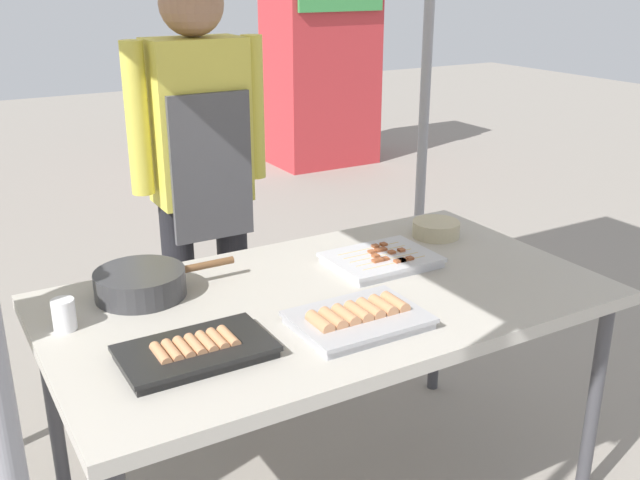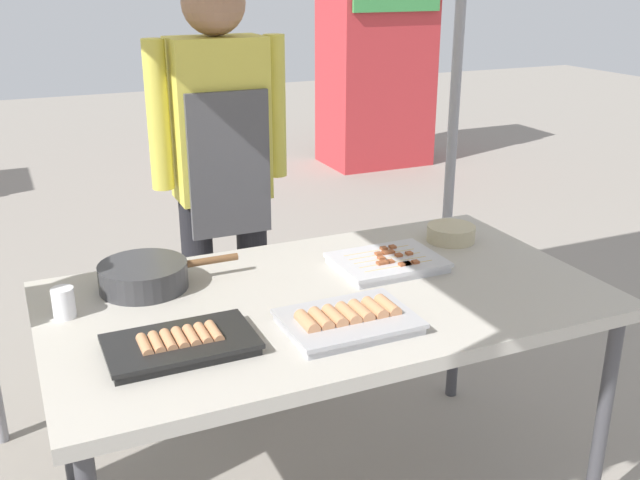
{
  "view_description": "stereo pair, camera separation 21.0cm",
  "coord_description": "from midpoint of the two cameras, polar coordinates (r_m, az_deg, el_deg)",
  "views": [
    {
      "loc": [
        -0.99,
        -1.66,
        1.63
      ],
      "look_at": [
        0.0,
        0.05,
        0.9
      ],
      "focal_mm": 40.96,
      "sensor_mm": 36.0,
      "label": 1
    },
    {
      "loc": [
        -0.81,
        -1.76,
        1.63
      ],
      "look_at": [
        0.0,
        0.05,
        0.9
      ],
      "focal_mm": 40.96,
      "sensor_mm": 36.0,
      "label": 2
    }
  ],
  "objects": [
    {
      "name": "stall_table",
      "position": [
        2.14,
        -2.15,
        -5.54
      ],
      "size": [
        1.6,
        0.9,
        0.75
      ],
      "color": "#B7B2A8",
      "rests_on": "ground"
    },
    {
      "name": "vendor_woman",
      "position": [
        2.73,
        -11.5,
        5.96
      ],
      "size": [
        0.52,
        0.23,
        1.64
      ],
      "rotation": [
        0.0,
        0.0,
        3.14
      ],
      "color": "black",
      "rests_on": "ground"
    },
    {
      "name": "drink_cup_near_edge",
      "position": [
        2.05,
        -22.21,
        -5.49
      ],
      "size": [
        0.06,
        0.06,
        0.08
      ],
      "primitive_type": "cylinder",
      "color": "white",
      "rests_on": "stall_table"
    },
    {
      "name": "tray_grilled_sausages",
      "position": [
        1.82,
        -13.01,
        -8.52
      ],
      "size": [
        0.36,
        0.22,
        0.05
      ],
      "color": "black",
      "rests_on": "stall_table"
    },
    {
      "name": "tray_pork_links",
      "position": [
        1.92,
        -0.12,
        -6.22
      ],
      "size": [
        0.34,
        0.25,
        0.06
      ],
      "color": "#ADADB2",
      "rests_on": "stall_table"
    },
    {
      "name": "cooking_wok",
      "position": [
        2.18,
        -16.53,
        -3.24
      ],
      "size": [
        0.42,
        0.26,
        0.08
      ],
      "color": "#38383A",
      "rests_on": "stall_table"
    },
    {
      "name": "tray_meat_skewers",
      "position": [
        2.32,
        2.24,
        -1.61
      ],
      "size": [
        0.33,
        0.25,
        0.04
      ],
      "color": "silver",
      "rests_on": "stall_table"
    },
    {
      "name": "condiment_bowl",
      "position": [
        2.58,
        6.76,
        0.83
      ],
      "size": [
        0.17,
        0.17,
        0.05
      ],
      "primitive_type": "cylinder",
      "color": "#BFB28C",
      "rests_on": "stall_table"
    },
    {
      "name": "neighbor_stall_left",
      "position": [
        6.53,
        -0.9,
        14.22
      ],
      "size": [
        0.88,
        0.67,
        1.88
      ],
      "color": "#C63338",
      "rests_on": "ground"
    }
  ]
}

